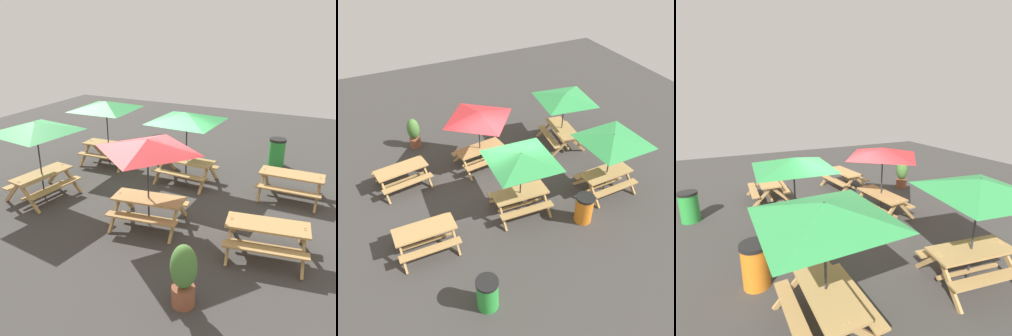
{
  "view_description": "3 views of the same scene",
  "coord_description": "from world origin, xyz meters",
  "views": [
    {
      "loc": [
        4.35,
        -8.95,
        4.94
      ],
      "look_at": [
        -0.01,
        0.19,
        0.9
      ],
      "focal_mm": 40.0,
      "sensor_mm": 36.0,
      "label": 1
    },
    {
      "loc": [
        4.38,
        9.44,
        8.67
      ],
      "look_at": [
        -0.01,
        0.19,
        0.9
      ],
      "focal_mm": 40.0,
      "sensor_mm": 36.0,
      "label": 2
    },
    {
      "loc": [
        -6.58,
        3.0,
        3.82
      ],
      "look_at": [
        3.24,
        -1.56,
        0.9
      ],
      "focal_mm": 28.0,
      "sensor_mm": 36.0,
      "label": 3
    }
  ],
  "objects": [
    {
      "name": "ground_plane",
      "position": [
        0.0,
        0.0,
        0.0
      ],
      "size": [
        24.57,
        24.57,
        0.0
      ],
      "primitive_type": "plane",
      "color": "#3D3A38",
      "rests_on": "ground"
    },
    {
      "name": "picnic_table_0",
      "position": [
        -3.31,
        -1.46,
        1.99
      ],
      "size": [
        2.8,
        2.8,
        2.34
      ],
      "rotation": [
        0.0,
        0.0,
        1.44
      ],
      "color": "tan",
      "rests_on": "ground"
    },
    {
      "name": "picnic_table_1",
      "position": [
        3.24,
        -1.56,
        0.56
      ],
      "size": [
        1.98,
        1.75,
        0.81
      ],
      "rotation": [
        0.0,
        0.0,
        0.15
      ],
      "color": "tan",
      "rests_on": "ground"
    },
    {
      "name": "picnic_table_2",
      "position": [
        0.05,
        1.4,
        1.99
      ],
      "size": [
        2.82,
        2.82,
        2.34
      ],
      "rotation": [
        0.0,
        0.0,
        -0.05
      ],
      "color": "tan",
      "rests_on": "ground"
    },
    {
      "name": "picnic_table_3",
      "position": [
        3.29,
        1.64,
        0.56
      ],
      "size": [
        1.81,
        1.54,
        0.81
      ],
      "rotation": [
        0.0,
        0.0,
        -0.01
      ],
      "color": "tan",
      "rests_on": "ground"
    },
    {
      "name": "picnic_table_4",
      "position": [
        -3.13,
        1.73,
        1.99
      ],
      "size": [
        2.83,
        2.83,
        2.34
      ],
      "rotation": [
        0.0,
        0.0,
        0.03
      ],
      "color": "tan",
      "rests_on": "ground"
    },
    {
      "name": "picnic_table_5",
      "position": [
        0.26,
        -1.53,
        1.99
      ],
      "size": [
        2.23,
        2.23,
        2.34
      ],
      "rotation": [
        0.0,
        0.0,
        0.12
      ],
      "color": "tan",
      "rests_on": "ground"
    },
    {
      "name": "trash_bin_orange",
      "position": [
        -1.56,
        2.68,
        0.49
      ],
      "size": [
        0.59,
        0.59,
        0.98
      ],
      "color": "orange",
      "rests_on": "ground"
    },
    {
      "name": "trash_bin_green",
      "position": [
        2.41,
        4.21,
        0.49
      ],
      "size": [
        0.59,
        0.59,
        0.98
      ],
      "color": "green",
      "rests_on": "ground"
    },
    {
      "name": "potted_plant_0",
      "position": [
        2.22,
        -3.84,
        0.67
      ],
      "size": [
        0.5,
        0.5,
        1.28
      ],
      "color": "#935138",
      "rests_on": "ground"
    }
  ]
}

